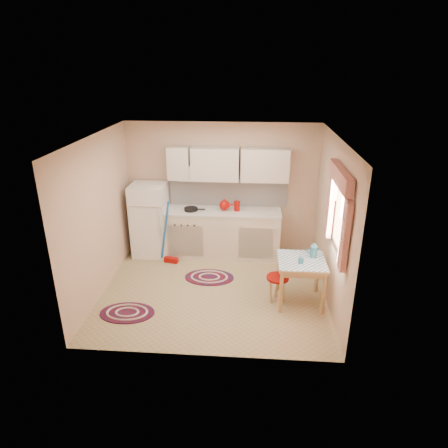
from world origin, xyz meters
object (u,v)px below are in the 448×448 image
at_px(base_cabinets, 220,234).
at_px(table, 300,281).
at_px(fridge, 150,220).
at_px(stool, 277,288).

height_order(base_cabinets, table, base_cabinets).
height_order(fridge, stool, fridge).
height_order(fridge, base_cabinets, fridge).
xyz_separation_m(table, stool, (-0.35, 0.01, -0.15)).
relative_size(base_cabinets, table, 3.12).
bearing_deg(fridge, stool, -32.23).
distance_m(fridge, table, 3.11).
height_order(fridge, table, fridge).
bearing_deg(stool, fridge, 147.77).
height_order(table, stool, table).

